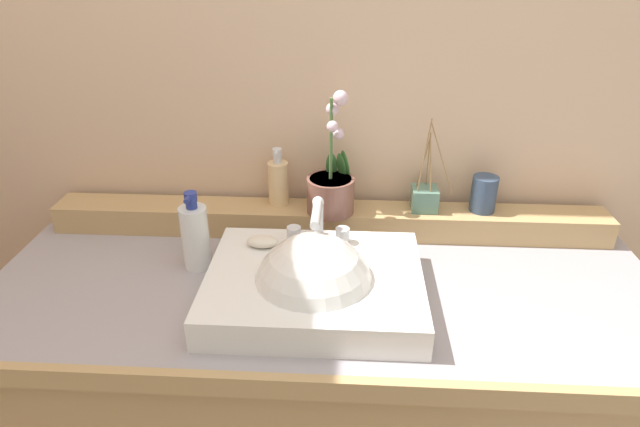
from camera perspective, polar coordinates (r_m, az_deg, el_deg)
wall_back at (r=1.42m, az=1.31°, el=19.82°), size 3.06×0.20×2.69m
vanity_cabinet at (r=1.49m, az=0.29°, el=-20.62°), size 1.49×0.60×0.84m
back_ledge at (r=1.40m, az=0.84°, el=-0.66°), size 1.41×0.10×0.07m
sink_basin at (r=1.14m, az=-0.61°, el=-7.98°), size 0.45×0.36×0.28m
soap_bar at (r=1.22m, az=-6.07°, el=-2.95°), size 0.07×0.04×0.02m
potted_plant at (r=1.34m, az=1.19°, el=2.82°), size 0.12×0.12×0.31m
soap_dispenser at (r=1.38m, az=-4.41°, el=3.38°), size 0.05×0.05×0.15m
tumbler_cup at (r=1.41m, az=16.84°, el=1.99°), size 0.06×0.06×0.09m
reed_diffuser at (r=1.39m, az=10.92°, el=1.67°), size 0.10×0.06×0.24m
lotion_bottle at (r=1.26m, az=-12.99°, el=-2.30°), size 0.06×0.07×0.19m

